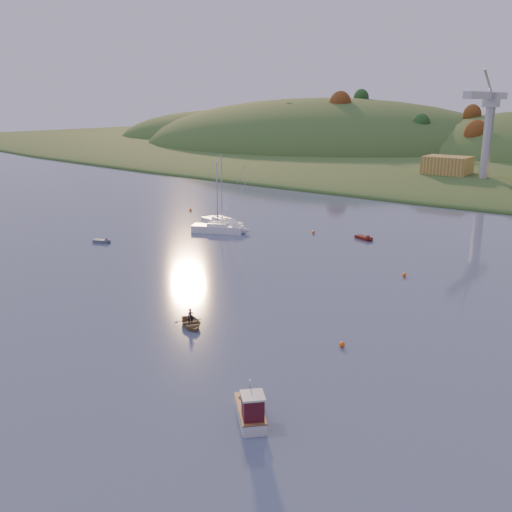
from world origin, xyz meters
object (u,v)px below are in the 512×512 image
Objects in this scene: red_tender at (367,239)px; grey_dinghy at (105,241)px; sailboat_near at (218,228)px; canoe at (191,323)px; fishing_boat at (249,407)px; sailboat_far at (222,222)px.

grey_dinghy is at bearing -120.37° from red_tender.
sailboat_near is 3.77× the size of grey_dinghy.
canoe is at bearing -48.63° from grey_dinghy.
fishing_boat is at bearing -89.99° from canoe.
fishing_boat is 53.79m from red_tender.
grey_dinghy is at bearing 96.91° from canoe.
sailboat_far reaches higher than sailboat_near.
sailboat_near is at bearing -45.74° from sailboat_far.
fishing_boat is at bearing -33.89° from sailboat_far.
fishing_boat is 0.42× the size of sailboat_near.
red_tender reaches higher than canoe.
canoe is (26.47, -35.56, -0.41)m from sailboat_far.
sailboat_near reaches higher than fishing_boat.
sailboat_far is at bearing 69.63° from canoe.
sailboat_far is 4.00× the size of grey_dinghy.
red_tender is at bearing 28.62° from sailboat_far.
sailboat_far is at bearing -145.18° from red_tender.
canoe is 1.02× the size of red_tender.
fishing_boat is 56.58m from sailboat_near.
canoe is 1.19× the size of grey_dinghy.
fishing_boat is at bearing -50.79° from grey_dinghy.
grey_dinghy is at bearing -96.04° from sailboat_far.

